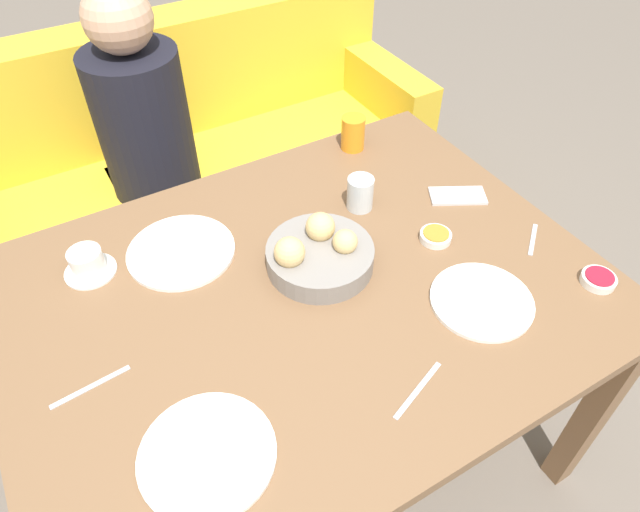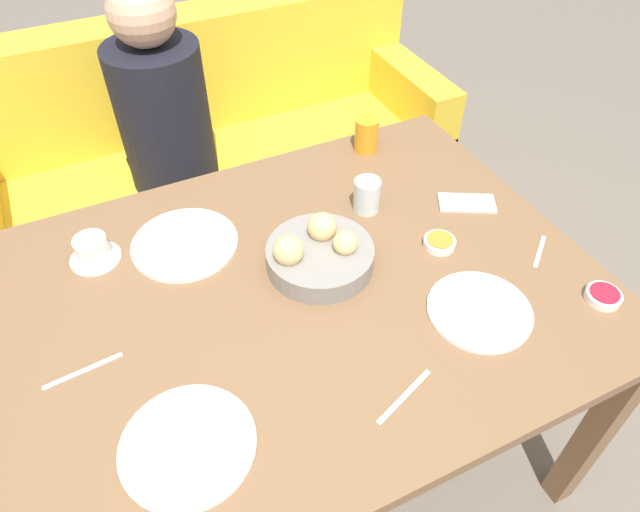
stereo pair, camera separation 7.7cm
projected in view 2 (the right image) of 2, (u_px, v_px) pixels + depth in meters
name	position (u px, v px, depth m)	size (l,w,h in m)	color
ground_plane	(307.00, 445.00, 1.86)	(10.00, 10.00, 0.00)	#6B6056
dining_table	(303.00, 313.00, 1.38)	(1.35, 1.03, 0.77)	brown
couch	(215.00, 171.00, 2.38)	(1.85, 0.70, 0.91)	gold
seated_person	(175.00, 166.00, 2.10)	(0.31, 0.41, 1.17)	#23232D
bread_basket	(319.00, 253.00, 1.34)	(0.26, 0.26, 0.11)	gray
plate_near_left	(188.00, 445.00, 1.04)	(0.25, 0.25, 0.01)	white
plate_near_right	(479.00, 311.00, 1.26)	(0.23, 0.23, 0.01)	white
plate_far_center	(185.00, 244.00, 1.42)	(0.26, 0.26, 0.01)	white
juice_glass	(366.00, 135.00, 1.68)	(0.07, 0.07, 0.10)	orange
water_tumbler	(367.00, 195.00, 1.49)	(0.07, 0.07, 0.09)	silver
coffee_cup	(93.00, 250.00, 1.36)	(0.12, 0.12, 0.07)	white
jam_bowl_berry	(603.00, 296.00, 1.28)	(0.08, 0.08, 0.02)	white
jam_bowl_honey	(439.00, 243.00, 1.41)	(0.08, 0.08, 0.02)	white
fork_silver	(404.00, 396.00, 1.11)	(0.15, 0.07, 0.00)	#B7B7BC
knife_silver	(83.00, 371.00, 1.15)	(0.16, 0.03, 0.00)	#B7B7BC
spoon_coffee	(540.00, 251.00, 1.40)	(0.10, 0.08, 0.00)	#B7B7BC
cell_phone	(467.00, 203.00, 1.53)	(0.17, 0.14, 0.01)	silver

